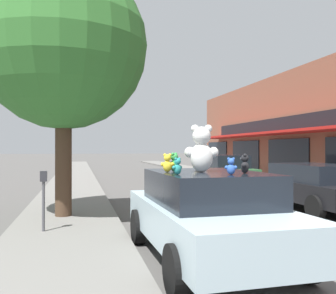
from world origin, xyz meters
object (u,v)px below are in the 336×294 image
teddy_bear_giant (202,149)px  parked_car_far_center (315,185)px  teddy_bear_blue (231,166)px  teddy_bear_green (174,162)px  plush_art_car (208,213)px  parked_car_far_right (224,170)px  teddy_bear_black (245,164)px  street_tree (64,46)px  parking_meter (44,193)px  teddy_bear_yellow (167,163)px  teddy_bear_teal (177,166)px  teddy_bear_cream (197,164)px

teddy_bear_giant → parked_car_far_center: size_ratio=0.19×
teddy_bear_blue → teddy_bear_green: bearing=-38.6°
plush_art_car → teddy_bear_green: bearing=162.3°
parked_car_far_center → parked_car_far_right: 7.26m
teddy_bear_black → parked_car_far_right: teddy_bear_black is taller
teddy_bear_giant → teddy_bear_black: 0.77m
parked_car_far_center → street_tree: bearing=178.8°
teddy_bear_black → teddy_bear_green: size_ratio=0.96×
plush_art_car → parking_meter: (-2.86, 2.26, 0.16)m
parked_car_far_center → parked_car_far_right: bearing=90.0°
street_tree → parking_meter: size_ratio=5.19×
teddy_bear_blue → parking_meter: (-2.96, 3.01, -0.67)m
parked_car_far_center → teddy_bear_green: bearing=-145.1°
teddy_bear_giant → teddy_bear_yellow: bearing=2.3°
teddy_bear_green → parked_car_far_center: (5.35, 3.74, -0.88)m
teddy_bear_green → parking_meter: teddy_bear_green is taller
teddy_bear_teal → parked_car_far_right: (5.48, 11.68, -0.78)m
teddy_bear_yellow → street_tree: 5.23m
teddy_bear_yellow → teddy_bear_teal: teddy_bear_yellow is taller
teddy_bear_giant → teddy_bear_green: size_ratio=2.43×
street_tree → teddy_bear_yellow: bearing=-65.0°
teddy_bear_teal → teddy_bear_yellow: bearing=-118.0°
teddy_bear_yellow → parked_car_far_center: (5.49, 3.80, -0.87)m
plush_art_car → teddy_bear_teal: 1.19m
teddy_bear_green → teddy_bear_yellow: bearing=-20.0°
parked_car_far_center → plush_art_car: bearing=-141.0°
teddy_bear_giant → parked_car_far_right: (4.93, 11.18, -1.04)m
teddy_bear_black → parked_car_far_right: size_ratio=0.08×
teddy_bear_green → street_tree: (-1.98, 3.89, 2.89)m
plush_art_car → teddy_bear_giant: bearing=-168.2°
plush_art_car → parked_car_far_right: 12.15m
teddy_bear_yellow → parked_car_far_right: 12.37m
teddy_bear_giant → street_tree: size_ratio=0.12×
teddy_bear_green → teddy_bear_black: bearing=102.6°
parked_car_far_right → street_tree: bearing=-135.9°
teddy_bear_giant → teddy_bear_teal: teddy_bear_giant is taller
teddy_bear_blue → teddy_bear_giant: bearing=-57.0°
teddy_bear_cream → parked_car_far_right: size_ratio=0.06×
parked_car_far_right → plush_art_car: bearing=-113.3°
teddy_bear_giant → parking_meter: bearing=-24.6°
plush_art_car → teddy_bear_green: 1.03m
teddy_bear_yellow → parked_car_far_center: teddy_bear_yellow is taller
teddy_bear_teal → street_tree: bearing=-96.7°
teddy_bear_teal → parked_car_far_center: teddy_bear_teal is taller
teddy_bear_blue → teddy_bear_teal: (-0.78, 0.23, -0.00)m
teddy_bear_black → parking_meter: (-3.30, 2.76, -0.69)m
plush_art_car → parked_car_far_center: 6.19m
teddy_bear_green → teddy_bear_giant: bearing=112.9°
teddy_bear_teal → teddy_bear_blue: bearing=134.6°
teddy_bear_green → parked_car_far_right: bearing=-159.5°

